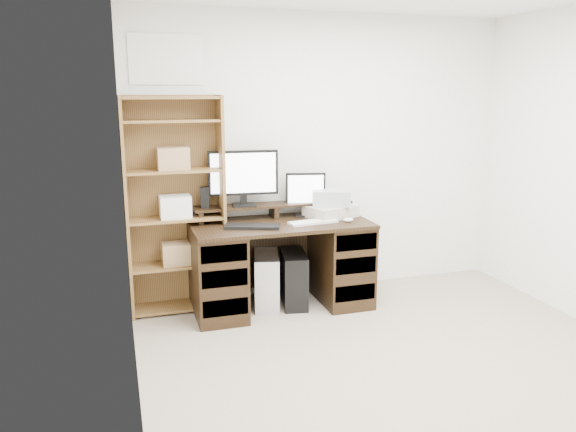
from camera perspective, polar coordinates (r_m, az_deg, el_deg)
name	(u,v)px	position (r m, az deg, el deg)	size (l,w,h in m)	color
room	(444,195)	(3.36, 15.56, 2.08)	(3.54, 4.04, 2.54)	tan
desk	(281,263)	(4.82, -0.75, -4.81)	(1.50, 0.70, 0.75)	black
riser_shelf	(274,207)	(4.90, -1.46, 0.96)	(1.40, 0.22, 0.12)	black
monitor_wide	(243,175)	(4.78, -4.57, 4.17)	(0.60, 0.17, 0.47)	black
monitor_small	(306,193)	(4.93, 1.80, 2.39)	(0.35, 0.16, 0.38)	black
speaker	(205,197)	(4.75, -8.47, 1.88)	(0.07, 0.07, 0.18)	black
keyboard_black	(252,226)	(4.54, -3.68, -1.07)	(0.44, 0.15, 0.02)	black
keyboard_white	(313,222)	(4.69, 2.55, -0.62)	(0.42, 0.13, 0.02)	silver
mouse	(348,220)	(4.76, 6.14, -0.39)	(0.09, 0.06, 0.04)	silver
printer	(331,211)	(4.93, 4.36, 0.51)	(0.41, 0.31, 0.10)	#B3AB9C
basket	(331,198)	(4.91, 4.39, 1.87)	(0.32, 0.23, 0.14)	#9EA4A9
tower_silver	(267,280)	(4.90, -2.19, -6.50)	(0.21, 0.46, 0.46)	silver
tower_black	(294,278)	(4.92, 0.58, -6.36)	(0.28, 0.49, 0.46)	black
bookshelf	(175,204)	(4.74, -11.43, 1.21)	(0.80, 0.30, 1.80)	olive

